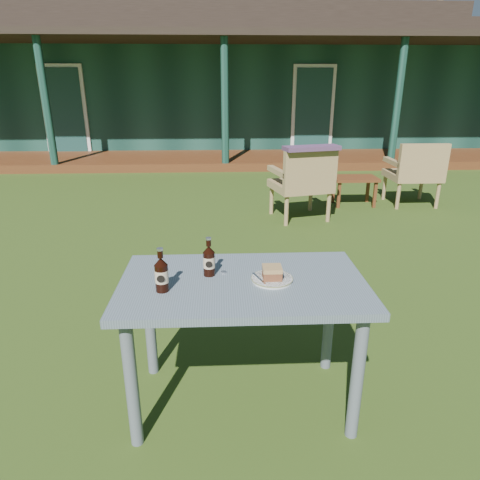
{
  "coord_description": "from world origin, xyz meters",
  "views": [
    {
      "loc": [
        -0.1,
        -3.48,
        1.63
      ],
      "look_at": [
        0.0,
        -1.3,
        0.82
      ],
      "focal_mm": 32.0,
      "sensor_mm": 36.0,
      "label": 1
    }
  ],
  "objects_px": {
    "cola_bottle_far": "(162,274)",
    "armchair_left": "(303,180)",
    "plate": "(272,279)",
    "cafe_table": "(243,299)",
    "cola_bottle_near": "(209,260)",
    "armchair_right": "(416,170)",
    "side_table": "(355,181)",
    "cake_slice": "(272,272)"
  },
  "relations": [
    {
      "from": "side_table",
      "to": "cola_bottle_near",
      "type": "bearing_deg",
      "value": -116.8
    },
    {
      "from": "plate",
      "to": "side_table",
      "type": "xyz_separation_m",
      "value": [
        1.61,
        3.88,
        -0.39
      ]
    },
    {
      "from": "cake_slice",
      "to": "cola_bottle_near",
      "type": "bearing_deg",
      "value": 165.07
    },
    {
      "from": "cola_bottle_far",
      "to": "side_table",
      "type": "relative_size",
      "value": 0.35
    },
    {
      "from": "side_table",
      "to": "cake_slice",
      "type": "bearing_deg",
      "value": -112.59
    },
    {
      "from": "plate",
      "to": "cola_bottle_near",
      "type": "distance_m",
      "value": 0.32
    },
    {
      "from": "cafe_table",
      "to": "armchair_right",
      "type": "distance_m",
      "value": 4.6
    },
    {
      "from": "cola_bottle_far",
      "to": "cola_bottle_near",
      "type": "bearing_deg",
      "value": 37.28
    },
    {
      "from": "side_table",
      "to": "cafe_table",
      "type": "bearing_deg",
      "value": -114.39
    },
    {
      "from": "cake_slice",
      "to": "side_table",
      "type": "height_order",
      "value": "cake_slice"
    },
    {
      "from": "cola_bottle_near",
      "to": "armchair_right",
      "type": "distance_m",
      "value": 4.65
    },
    {
      "from": "armchair_left",
      "to": "cake_slice",
      "type": "bearing_deg",
      "value": -103.37
    },
    {
      "from": "cake_slice",
      "to": "armchair_left",
      "type": "relative_size",
      "value": 0.1
    },
    {
      "from": "armchair_right",
      "to": "plate",
      "type": "bearing_deg",
      "value": -122.47
    },
    {
      "from": "cake_slice",
      "to": "armchair_right",
      "type": "xyz_separation_m",
      "value": [
        2.43,
        3.82,
        -0.27
      ]
    },
    {
      "from": "armchair_left",
      "to": "armchair_right",
      "type": "relative_size",
      "value": 1.02
    },
    {
      "from": "plate",
      "to": "armchair_right",
      "type": "distance_m",
      "value": 4.53
    },
    {
      "from": "armchair_left",
      "to": "cafe_table",
      "type": "bearing_deg",
      "value": -105.75
    },
    {
      "from": "plate",
      "to": "armchair_left",
      "type": "xyz_separation_m",
      "value": [
        0.77,
        3.24,
        -0.23
      ]
    },
    {
      "from": "cola_bottle_far",
      "to": "armchair_right",
      "type": "relative_size",
      "value": 0.24
    },
    {
      "from": "cola_bottle_near",
      "to": "armchair_right",
      "type": "bearing_deg",
      "value": 53.81
    },
    {
      "from": "cafe_table",
      "to": "plate",
      "type": "xyz_separation_m",
      "value": [
        0.14,
        -0.01,
        0.11
      ]
    },
    {
      "from": "plate",
      "to": "armchair_right",
      "type": "height_order",
      "value": "armchair_right"
    },
    {
      "from": "plate",
      "to": "cola_bottle_far",
      "type": "xyz_separation_m",
      "value": [
        -0.52,
        -0.09,
        0.08
      ]
    },
    {
      "from": "cola_bottle_near",
      "to": "cola_bottle_far",
      "type": "height_order",
      "value": "cola_bottle_far"
    },
    {
      "from": "cafe_table",
      "to": "armchair_right",
      "type": "relative_size",
      "value": 1.37
    },
    {
      "from": "cola_bottle_near",
      "to": "side_table",
      "type": "xyz_separation_m",
      "value": [
        1.92,
        3.8,
        -0.46
      ]
    },
    {
      "from": "plate",
      "to": "cola_bottle_near",
      "type": "height_order",
      "value": "cola_bottle_near"
    },
    {
      "from": "armchair_right",
      "to": "side_table",
      "type": "distance_m",
      "value": 0.83
    },
    {
      "from": "cafe_table",
      "to": "armchair_right",
      "type": "height_order",
      "value": "armchair_right"
    },
    {
      "from": "armchair_right",
      "to": "side_table",
      "type": "bearing_deg",
      "value": 175.62
    },
    {
      "from": "cola_bottle_far",
      "to": "armchair_left",
      "type": "distance_m",
      "value": 3.58
    },
    {
      "from": "cafe_table",
      "to": "cake_slice",
      "type": "height_order",
      "value": "cake_slice"
    },
    {
      "from": "cafe_table",
      "to": "side_table",
      "type": "bearing_deg",
      "value": 65.61
    },
    {
      "from": "cafe_table",
      "to": "plate",
      "type": "relative_size",
      "value": 5.88
    },
    {
      "from": "side_table",
      "to": "plate",
      "type": "bearing_deg",
      "value": -112.59
    },
    {
      "from": "cola_bottle_far",
      "to": "side_table",
      "type": "height_order",
      "value": "cola_bottle_far"
    },
    {
      "from": "cola_bottle_far",
      "to": "side_table",
      "type": "bearing_deg",
      "value": 61.71
    },
    {
      "from": "cola_bottle_far",
      "to": "plate",
      "type": "bearing_deg",
      "value": 9.34
    },
    {
      "from": "armchair_left",
      "to": "side_table",
      "type": "relative_size",
      "value": 1.49
    },
    {
      "from": "cola_bottle_far",
      "to": "cake_slice",
      "type": "bearing_deg",
      "value": 8.87
    },
    {
      "from": "cake_slice",
      "to": "cola_bottle_near",
      "type": "relative_size",
      "value": 0.46
    }
  ]
}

